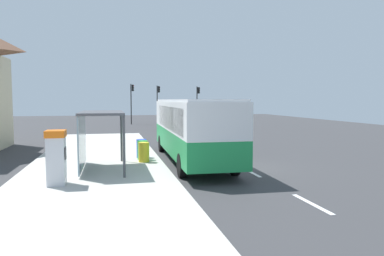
{
  "coord_description": "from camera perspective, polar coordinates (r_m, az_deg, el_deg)",
  "views": [
    {
      "loc": [
        -5.7,
        -15.74,
        3.19
      ],
      "look_at": [
        -1.0,
        5.25,
        1.5
      ],
      "focal_mm": 33.69,
      "sensor_mm": 36.0,
      "label": 1
    }
  ],
  "objects": [
    {
      "name": "bus_shelter",
      "position": [
        15.97,
        -15.15,
        0.42
      ],
      "size": [
        1.8,
        4.0,
        2.5
      ],
      "color": "#4C4C51",
      "rests_on": "sidewalk_platform"
    },
    {
      "name": "traffic_light_median",
      "position": [
        48.53,
        -5.42,
        4.69
      ],
      "size": [
        0.49,
        0.28,
        5.09
      ],
      "color": "#2D2D2D",
      "rests_on": "ground"
    },
    {
      "name": "bus",
      "position": [
        18.5,
        -0.13,
        0.32
      ],
      "size": [
        2.77,
        11.07,
        3.21
      ],
      "color": "#1E8C47",
      "rests_on": "ground"
    },
    {
      "name": "lane_stripe_seg_4",
      "position": [
        30.5,
        -1.3,
        -1.5
      ],
      "size": [
        0.16,
        2.2,
        0.01
      ],
      "primitive_type": "cube",
      "color": "silver",
      "rests_on": "ground"
    },
    {
      "name": "white_van",
      "position": [
        38.68,
        -0.82,
        1.75
      ],
      "size": [
        2.2,
        5.27,
        2.3
      ],
      "color": "black",
      "rests_on": "ground"
    },
    {
      "name": "lane_stripe_seg_6",
      "position": [
        40.31,
        -4.09,
        -0.05
      ],
      "size": [
        0.16,
        2.2,
        0.01
      ],
      "primitive_type": "cube",
      "color": "silver",
      "rests_on": "ground"
    },
    {
      "name": "lane_stripe_seg_3",
      "position": [
        25.64,
        0.9,
        -2.64
      ],
      "size": [
        0.16,
        2.2,
        0.01
      ],
      "primitive_type": "cube",
      "color": "silver",
      "rests_on": "ground"
    },
    {
      "name": "lane_stripe_seg_7",
      "position": [
        45.25,
        -5.03,
        0.43
      ],
      "size": [
        0.16,
        2.2,
        0.01
      ],
      "primitive_type": "cube",
      "color": "silver",
      "rests_on": "ground"
    },
    {
      "name": "traffic_light_far_side",
      "position": [
        47.41,
        -9.51,
        4.75
      ],
      "size": [
        0.49,
        0.28,
        5.22
      ],
      "color": "#2D2D2D",
      "rests_on": "ground"
    },
    {
      "name": "lane_stripe_seg_1",
      "position": [
        16.21,
        9.24,
        -6.89
      ],
      "size": [
        0.16,
        2.2,
        0.01
      ],
      "primitive_type": "cube",
      "color": "silver",
      "rests_on": "ground"
    },
    {
      "name": "ground_plane",
      "position": [
        30.45,
        -1.76,
        -1.56
      ],
      "size": [
        56.0,
        92.0,
        0.04
      ],
      "primitive_type": "cube",
      "color": "#38383A"
    },
    {
      "name": "lane_stripe_seg_2",
      "position": [
        20.86,
        4.11,
        -4.3
      ],
      "size": [
        0.16,
        2.2,
        0.01
      ],
      "primitive_type": "cube",
      "color": "silver",
      "rests_on": "ground"
    },
    {
      "name": "ticket_machine",
      "position": [
        13.59,
        -20.69,
        -4.34
      ],
      "size": [
        0.66,
        0.76,
        1.94
      ],
      "color": "silver",
      "rests_on": "sidewalk_platform"
    },
    {
      "name": "lane_stripe_seg_0",
      "position": [
        11.85,
        18.45,
        -11.32
      ],
      "size": [
        0.16,
        2.2,
        0.01
      ],
      "primitive_type": "cube",
      "color": "silver",
      "rests_on": "ground"
    },
    {
      "name": "sedan_near",
      "position": [
        49.89,
        -3.38,
        1.72
      ],
      "size": [
        1.93,
        4.44,
        1.52
      ],
      "color": "navy",
      "rests_on": "ground"
    },
    {
      "name": "traffic_light_near_side",
      "position": [
        47.87,
        0.91,
        4.6
      ],
      "size": [
        0.49,
        0.28,
        4.94
      ],
      "color": "#2D2D2D",
      "rests_on": "ground"
    },
    {
      "name": "sidewalk_platform",
      "position": [
        18.02,
        -14.73,
        -5.56
      ],
      "size": [
        6.2,
        30.0,
        0.18
      ],
      "primitive_type": "cube",
      "color": "beige",
      "rests_on": "ground"
    },
    {
      "name": "recycling_bin_yellow",
      "position": [
        17.64,
        -7.63,
        -3.81
      ],
      "size": [
        0.52,
        0.52,
        0.95
      ],
      "primitive_type": "cylinder",
      "color": "yellow",
      "rests_on": "sidewalk_platform"
    },
    {
      "name": "lane_stripe_seg_5",
      "position": [
        35.39,
        -2.89,
        -0.68
      ],
      "size": [
        0.16,
        2.2,
        0.01
      ],
      "primitive_type": "cube",
      "color": "silver",
      "rests_on": "ground"
    },
    {
      "name": "recycling_bin_blue",
      "position": [
        19.02,
        -8.0,
        -3.21
      ],
      "size": [
        0.52,
        0.52,
        0.95
      ],
      "primitive_type": "cylinder",
      "color": "blue",
      "rests_on": "sidewalk_platform"
    },
    {
      "name": "recycling_bin_green",
      "position": [
        18.33,
        -7.82,
        -3.5
      ],
      "size": [
        0.52,
        0.52,
        0.95
      ],
      "primitive_type": "cylinder",
      "color": "green",
      "rests_on": "sidewalk_platform"
    }
  ]
}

